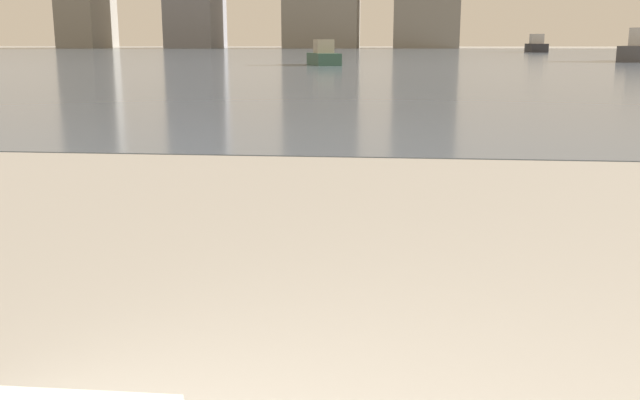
# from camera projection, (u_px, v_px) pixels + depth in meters

# --- Properties ---
(harbor_water) EXTENTS (180.00, 110.00, 0.01)m
(harbor_water) POSITION_uv_depth(u_px,v_px,m) (388.00, 54.00, 60.38)
(harbor_water) COLOR slate
(harbor_water) RESTS_ON ground_plane
(harbor_boat_0) EXTENTS (1.93, 3.33, 1.18)m
(harbor_boat_0) POSITION_uv_depth(u_px,v_px,m) (324.00, 56.00, 33.54)
(harbor_boat_0) COLOR #335647
(harbor_boat_0) RESTS_ON harbor_water
(harbor_boat_1) EXTENTS (1.84, 4.90, 1.81)m
(harbor_boat_1) POSITION_uv_depth(u_px,v_px,m) (536.00, 46.00, 72.65)
(harbor_boat_1) COLOR #2D2D33
(harbor_boat_1) RESTS_ON harbor_water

